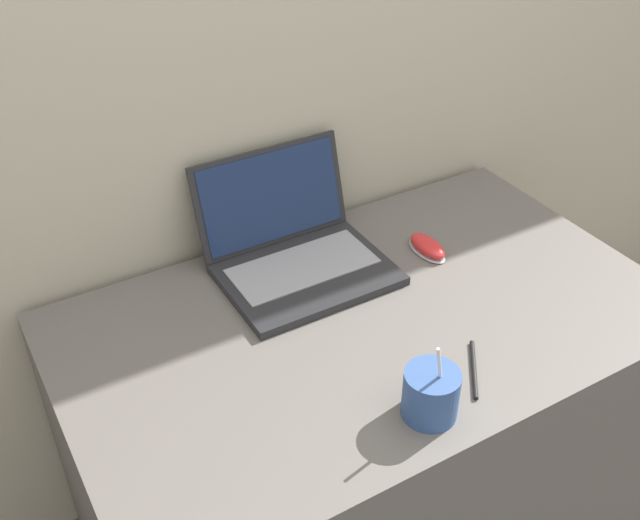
# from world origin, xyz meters

# --- Properties ---
(desk) EXTENTS (1.24, 0.74, 0.70)m
(desk) POSITION_xyz_m (0.00, 0.37, 0.35)
(desk) COLOR #5B5651
(desk) RESTS_ON ground_plane
(laptop) EXTENTS (0.36, 0.33, 0.23)m
(laptop) POSITION_xyz_m (-0.05, 0.60, 0.75)
(laptop) COLOR #232326
(laptop) RESTS_ON desk
(drink_cup) EXTENTS (0.10, 0.10, 0.17)m
(drink_cup) POSITION_xyz_m (-0.06, 0.10, 0.75)
(drink_cup) COLOR #33518C
(drink_cup) RESTS_ON desk
(computer_mouse) EXTENTS (0.06, 0.12, 0.03)m
(computer_mouse) POSITION_xyz_m (0.24, 0.50, 0.72)
(computer_mouse) COLOR #B2B2B7
(computer_mouse) RESTS_ON desk
(pen) EXTENTS (0.10, 0.13, 0.01)m
(pen) POSITION_xyz_m (0.08, 0.14, 0.71)
(pen) COLOR black
(pen) RESTS_ON desk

